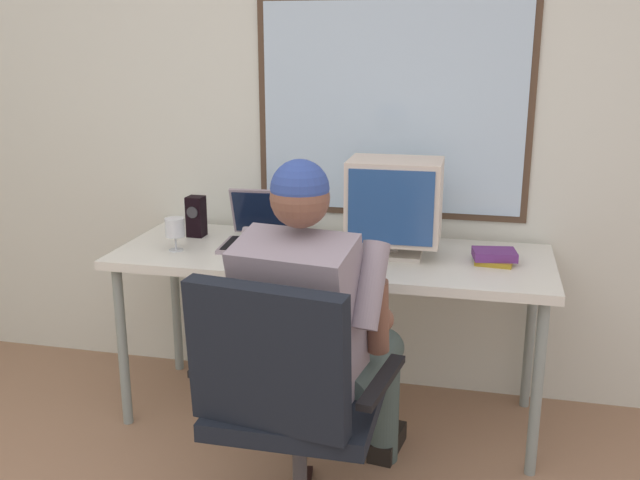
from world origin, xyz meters
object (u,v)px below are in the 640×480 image
object	(u,v)px
person_seated	(316,326)
desk_speaker	(196,216)
desk	(331,266)
wine_glass	(175,229)
laptop	(261,230)
coffee_mug	(307,251)
book_stack	(494,257)
crt_monitor	(395,202)
office_chair	(286,391)

from	to	relation	value
person_seated	desk_speaker	world-z (taller)	person_seated
desk	person_seated	size ratio (longest dim) A/B	1.43
wine_glass	laptop	bearing A→B (deg)	29.84
desk	coffee_mug	distance (m)	0.20
desk	book_stack	world-z (taller)	book_stack
wine_glass	book_stack	bearing A→B (deg)	5.25
wine_glass	coffee_mug	distance (m)	0.59
crt_monitor	book_stack	distance (m)	0.46
desk_speaker	crt_monitor	bearing A→B (deg)	-6.45
crt_monitor	laptop	size ratio (longest dim) A/B	1.16
office_chair	laptop	bearing A→B (deg)	111.72
laptop	coffee_mug	size ratio (longest dim) A/B	3.49
wine_glass	coffee_mug	bearing A→B (deg)	-4.14
person_seated	book_stack	bearing A→B (deg)	45.19
laptop	desk_speaker	size ratio (longest dim) A/B	1.89
person_seated	desk_speaker	bearing A→B (deg)	135.65
laptop	desk_speaker	world-z (taller)	laptop
office_chair	wine_glass	xyz separation A→B (m)	(-0.69, 0.74, 0.30)
crt_monitor	coffee_mug	distance (m)	0.41
desk_speaker	office_chair	bearing A→B (deg)	-54.61
desk_speaker	laptop	bearing A→B (deg)	-9.02
book_stack	coffee_mug	world-z (taller)	coffee_mug
person_seated	crt_monitor	size ratio (longest dim) A/B	3.16
office_chair	crt_monitor	distance (m)	1.00
coffee_mug	person_seated	bearing A→B (deg)	-72.24
person_seated	wine_glass	xyz separation A→B (m)	(-0.73, 0.48, 0.18)
desk	laptop	distance (m)	0.36
desk	book_stack	distance (m)	0.68
office_chair	desk_speaker	bearing A→B (deg)	125.39
laptop	book_stack	distance (m)	1.01
book_stack	desk	bearing A→B (deg)	-179.47
office_chair	crt_monitor	xyz separation A→B (m)	(0.22, 0.88, 0.44)
laptop	coffee_mug	distance (m)	0.35
office_chair	wine_glass	bearing A→B (deg)	133.06
book_stack	crt_monitor	bearing A→B (deg)	178.31
crt_monitor	book_stack	bearing A→B (deg)	-1.69
desk	desk_speaker	xyz separation A→B (m)	(-0.66, 0.12, 0.15)
office_chair	desk_speaker	distance (m)	1.24
book_stack	coffee_mug	size ratio (longest dim) A/B	1.86
laptop	desk_speaker	bearing A→B (deg)	170.98
wine_glass	coffee_mug	xyz separation A→B (m)	(0.59, -0.04, -0.04)
person_seated	book_stack	distance (m)	0.85
desk	crt_monitor	distance (m)	0.39
desk	crt_monitor	world-z (taller)	crt_monitor
office_chair	wine_glass	size ratio (longest dim) A/B	6.74
laptop	book_stack	bearing A→B (deg)	-3.66
office_chair	wine_glass	world-z (taller)	office_chair
wine_glass	desk_speaker	bearing A→B (deg)	90.56
laptop	wine_glass	xyz separation A→B (m)	(-0.32, -0.19, 0.03)
desk	desk_speaker	distance (m)	0.69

